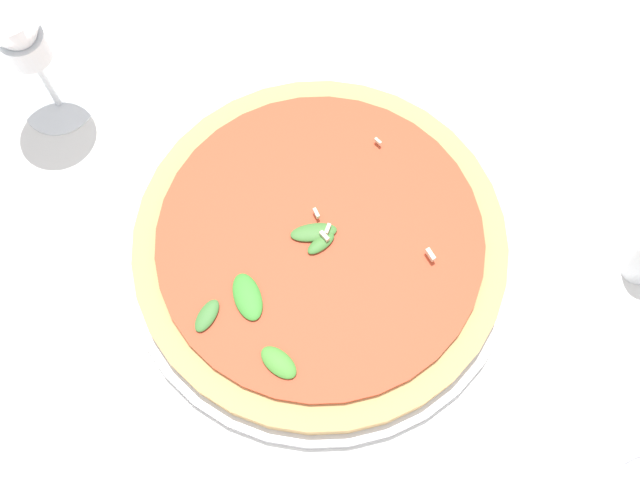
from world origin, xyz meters
TOP-DOWN VIEW (x-y plane):
  - ground_plane at (0.00, 0.00)m, footprint 6.00×6.00m
  - pizza_arugula_main at (-0.02, -0.04)m, footprint 0.36×0.36m
  - wine_glass at (0.08, -0.34)m, footprint 0.08×0.08m

SIDE VIEW (x-z plane):
  - ground_plane at x=0.00m, z-range 0.00..0.00m
  - pizza_arugula_main at x=-0.02m, z-range -0.01..0.04m
  - wine_glass at x=0.08m, z-range 0.03..0.19m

